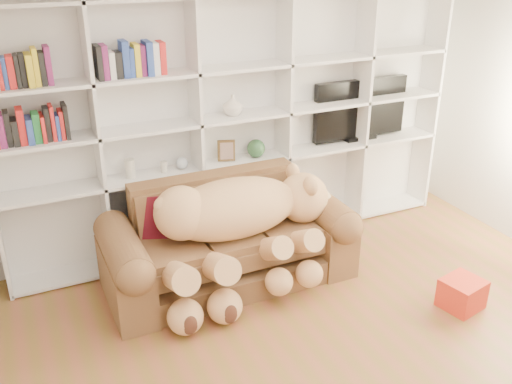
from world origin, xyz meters
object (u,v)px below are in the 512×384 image
sofa (228,245)px  tv (360,110)px  gift_box (462,294)px  teddy_bear (238,223)px

sofa → tv: 2.06m
sofa → gift_box: (1.59, -1.21, -0.21)m
teddy_bear → gift_box: size_ratio=5.49×
sofa → teddy_bear: bearing=-81.3°
gift_box → tv: (0.17, 1.87, 1.05)m
sofa → gift_box: size_ratio=6.84×
gift_box → teddy_bear: bearing=146.8°
sofa → tv: (1.76, 0.67, 0.84)m
gift_box → tv: bearing=84.7°
teddy_bear → gift_box: teddy_bear is taller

